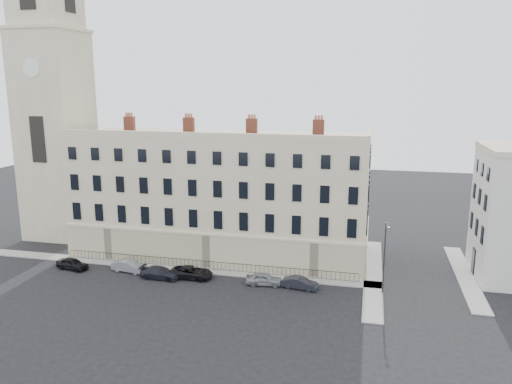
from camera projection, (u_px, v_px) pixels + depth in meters
ground at (243, 293)px, 51.34m from camera, size 160.00×160.00×0.00m
terrace at (221, 194)px, 62.44m from camera, size 36.22×12.22×17.00m
church_tower at (54, 102)px, 67.32m from camera, size 8.00×8.13×44.00m
pavement_terrace at (171, 267)px, 58.30m from camera, size 48.00×2.00×0.12m
pavement_east_return at (373, 275)px, 56.05m from camera, size 2.00×24.00×0.12m
pavement_adjacent at (465, 276)px, 55.74m from camera, size 2.00×20.00×0.12m
railings at (205, 265)px, 57.69m from camera, size 35.00×0.04×0.96m
car_a at (72, 264)px, 57.77m from camera, size 4.10×2.19×1.33m
car_b at (129, 266)px, 57.02m from camera, size 4.26×1.90×1.36m
car_c at (160, 273)px, 55.03m from camera, size 4.57×1.96×1.31m
car_d at (192, 272)px, 55.12m from camera, size 4.76×2.21×1.32m
car_e at (264, 279)px, 53.26m from camera, size 4.04×1.96×1.33m
car_f at (300, 283)px, 52.26m from camera, size 3.92×1.81×1.24m
streetlamp at (385, 255)px, 50.25m from camera, size 0.39×1.63×7.54m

